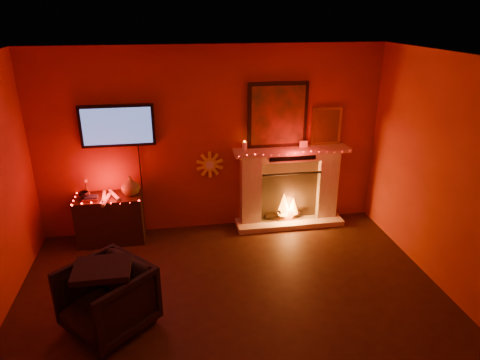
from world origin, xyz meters
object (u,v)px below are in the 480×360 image
object	(u,v)px
tv	(117,126)
sunburst_clock	(210,165)
fireplace	(289,179)
armchair	(107,299)
console_table	(111,216)

from	to	relation	value
tv	sunburst_clock	xyz separation A→B (m)	(1.25, 0.03, -0.65)
fireplace	sunburst_clock	world-z (taller)	fireplace
tv	armchair	distance (m)	2.45
tv	console_table	xyz separation A→B (m)	(-0.20, -0.19, -1.26)
tv	armchair	size ratio (longest dim) A/B	1.56
sunburst_clock	armchair	bearing A→B (deg)	-121.54
tv	armchair	xyz separation A→B (m)	(-0.05, -2.08, -1.28)
armchair	console_table	bearing A→B (deg)	142.83
sunburst_clock	armchair	world-z (taller)	sunburst_clock
sunburst_clock	armchair	xyz separation A→B (m)	(-1.29, -2.11, -0.64)
fireplace	armchair	size ratio (longest dim) A/B	2.73
sunburst_clock	tv	bearing A→B (deg)	-178.76
armchair	tv	bearing A→B (deg)	136.98
sunburst_clock	console_table	xyz separation A→B (m)	(-1.45, -0.22, -0.61)
tv	fireplace	bearing A→B (deg)	-1.50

